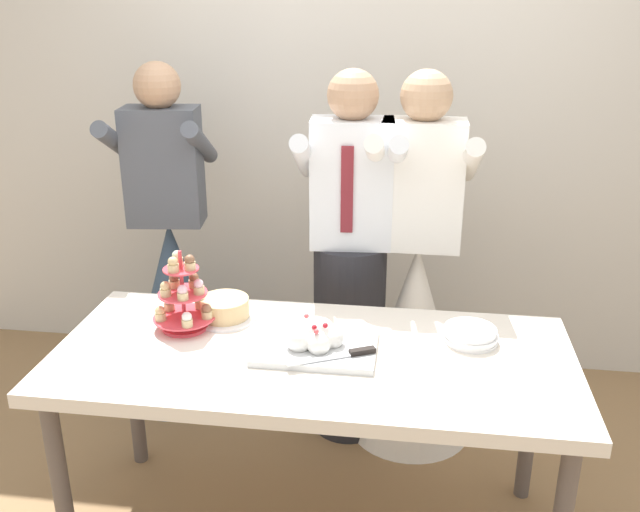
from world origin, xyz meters
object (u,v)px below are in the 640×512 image
object	(u,v)px
person_groom	(350,281)
plate_stack	(471,335)
main_cake_tray	(316,340)
person_bride	(415,317)
cupcake_stand	(183,299)
round_cake	(225,309)
dessert_table	(313,371)
person_guest	(174,288)

from	to	relation	value
person_groom	plate_stack	bearing A→B (deg)	-48.99
main_cake_tray	person_bride	bearing A→B (deg)	64.33
cupcake_stand	round_cake	bearing A→B (deg)	37.82
dessert_table	cupcake_stand	bearing A→B (deg)	166.62
cupcake_stand	main_cake_tray	world-z (taller)	cupcake_stand
dessert_table	person_guest	size ratio (longest dim) A/B	1.08
dessert_table	main_cake_tray	world-z (taller)	main_cake_tray
person_bride	person_guest	world-z (taller)	same
person_groom	person_guest	world-z (taller)	same
cupcake_stand	person_groom	world-z (taller)	person_groom
cupcake_stand	person_guest	size ratio (longest dim) A/B	0.18
cupcake_stand	plate_stack	distance (m)	1.04
dessert_table	person_guest	xyz separation A→B (m)	(-0.82, 0.89, -0.12)
round_cake	person_groom	size ratio (longest dim) A/B	0.14
person_groom	person_guest	xyz separation A→B (m)	(-0.88, 0.18, -0.16)
plate_stack	person_groom	xyz separation A→B (m)	(-0.49, 0.56, -0.06)
main_cake_tray	person_bride	size ratio (longest dim) A/B	0.25
cupcake_stand	round_cake	world-z (taller)	cupcake_stand
plate_stack	dessert_table	bearing A→B (deg)	-164.37
main_cake_tray	plate_stack	bearing A→B (deg)	14.30
round_cake	person_bride	world-z (taller)	person_bride
plate_stack	round_cake	world-z (taller)	round_cake
plate_stack	person_guest	size ratio (longest dim) A/B	0.12
cupcake_stand	main_cake_tray	distance (m)	0.52
dessert_table	plate_stack	world-z (taller)	plate_stack
person_guest	person_groom	bearing A→B (deg)	-11.27
plate_stack	person_groom	distance (m)	0.74
main_cake_tray	round_cake	bearing A→B (deg)	152.38
cupcake_stand	round_cake	xyz separation A→B (m)	(0.12, 0.10, -0.08)
cupcake_stand	main_cake_tray	bearing A→B (deg)	-11.46
round_cake	person_bride	size ratio (longest dim) A/B	0.14
cupcake_stand	person_bride	bearing A→B (deg)	35.81
cupcake_stand	person_groom	size ratio (longest dim) A/B	0.18
dessert_table	plate_stack	xyz separation A→B (m)	(0.55, 0.15, 0.10)
person_guest	cupcake_stand	bearing A→B (deg)	-66.89
plate_stack	cupcake_stand	bearing A→B (deg)	-178.08
dessert_table	person_groom	bearing A→B (deg)	85.29
dessert_table	cupcake_stand	size ratio (longest dim) A/B	5.90
main_cake_tray	person_guest	world-z (taller)	person_guest
cupcake_stand	person_guest	world-z (taller)	person_guest
round_cake	dessert_table	bearing A→B (deg)	-30.00
cupcake_stand	person_bride	xyz separation A→B (m)	(0.85, 0.61, -0.31)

